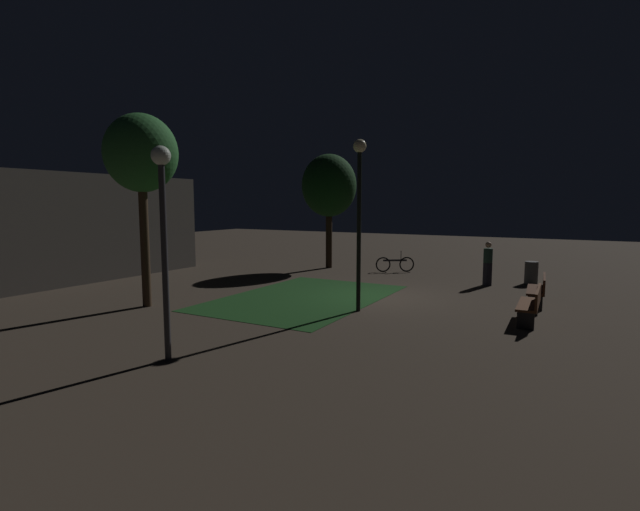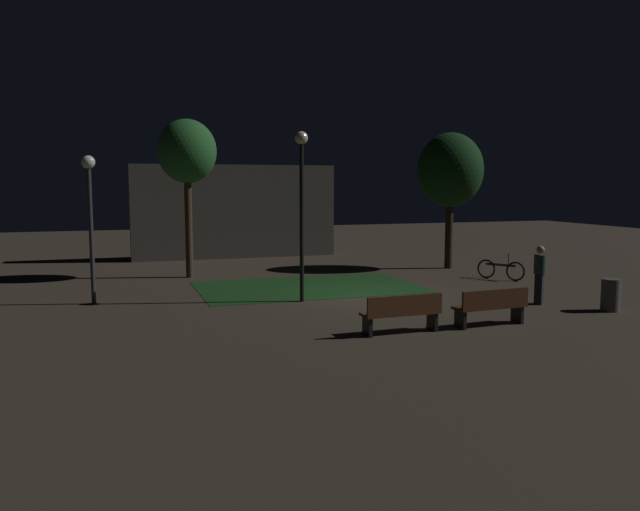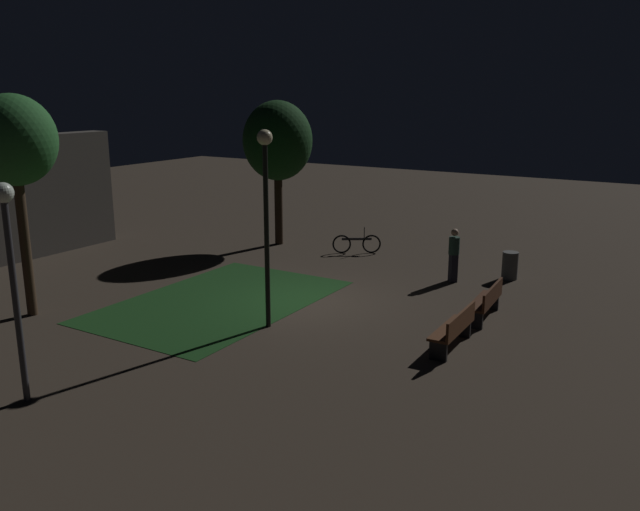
{
  "view_description": "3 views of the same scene",
  "coord_description": "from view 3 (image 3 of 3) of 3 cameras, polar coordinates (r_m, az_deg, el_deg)",
  "views": [
    {
      "loc": [
        -13.85,
        -5.57,
        2.99
      ],
      "look_at": [
        -0.98,
        1.55,
        1.35
      ],
      "focal_mm": 26.28,
      "sensor_mm": 36.0,
      "label": 1
    },
    {
      "loc": [
        -7.15,
        -16.87,
        3.28
      ],
      "look_at": [
        -1.11,
        1.12,
        1.11
      ],
      "focal_mm": 35.19,
      "sensor_mm": 36.0,
      "label": 2
    },
    {
      "loc": [
        -14.33,
        -9.21,
        5.54
      ],
      "look_at": [
        0.27,
        -0.31,
        1.26
      ],
      "focal_mm": 36.97,
      "sensor_mm": 36.0,
      "label": 3
    }
  ],
  "objects": [
    {
      "name": "lamp_post_plaza_east",
      "position": [
        12.66,
        -25.24,
        0.14
      ],
      "size": [
        0.36,
        0.36,
        4.04
      ],
      "color": "#333338",
      "rests_on": "ground"
    },
    {
      "name": "trash_bin",
      "position": [
        20.7,
        16.12,
        -0.84
      ],
      "size": [
        0.47,
        0.47,
        0.84
      ],
      "primitive_type": "cylinder",
      "color": "#4C4C4C",
      "rests_on": "ground"
    },
    {
      "name": "bench_front_right",
      "position": [
        14.85,
        11.58,
        -6.17
      ],
      "size": [
        1.81,
        0.52,
        0.88
      ],
      "color": "#512D19",
      "rests_on": "ground"
    },
    {
      "name": "tree_back_right",
      "position": [
        17.58,
        -24.98,
        8.83
      ],
      "size": [
        2.04,
        2.04,
        5.5
      ],
      "color": "#423021",
      "rests_on": "ground"
    },
    {
      "name": "grass_lawn",
      "position": [
        18.09,
        -8.7,
        -3.93
      ],
      "size": [
        6.93,
        4.5,
        0.01
      ],
      "primitive_type": "cube",
      "color": "#194219",
      "rests_on": "ground"
    },
    {
      "name": "bicycle",
      "position": [
        23.12,
        3.2,
        1.03
      ],
      "size": [
        0.97,
        1.47,
        0.93
      ],
      "color": "black",
      "rests_on": "ground"
    },
    {
      "name": "lamp_post_plaza_west",
      "position": [
        15.29,
        -4.71,
        5.13
      ],
      "size": [
        0.36,
        0.36,
        4.71
      ],
      "color": "black",
      "rests_on": "ground"
    },
    {
      "name": "tree_back_left",
      "position": [
        24.08,
        -3.69,
        9.81
      ],
      "size": [
        2.51,
        2.51,
        5.24
      ],
      "color": "#2D2116",
      "rests_on": "ground"
    },
    {
      "name": "ground_plane",
      "position": [
        17.91,
        -1.31,
        -3.97
      ],
      "size": [
        60.0,
        60.0,
        0.0
      ],
      "primitive_type": "plane",
      "color": "#3D3328"
    },
    {
      "name": "pedestrian",
      "position": [
        19.92,
        11.51,
        0.14
      ],
      "size": [
        0.34,
        0.33,
        1.61
      ],
      "color": "black",
      "rests_on": "ground"
    },
    {
      "name": "bench_by_lamp",
      "position": [
        16.91,
        14.24,
        -3.81
      ],
      "size": [
        1.83,
        0.59,
        0.88
      ],
      "color": "#422314",
      "rests_on": "ground"
    }
  ]
}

